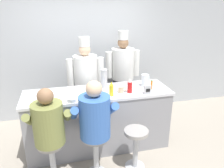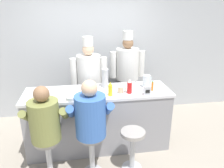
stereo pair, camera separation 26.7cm
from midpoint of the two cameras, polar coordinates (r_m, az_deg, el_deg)
ground_plane at (r=3.60m, az=-4.53°, el=-18.77°), size 20.00×20.00×0.00m
wall_back at (r=4.52m, az=-8.54°, el=8.37°), size 10.00×0.06×2.70m
diner_counter at (r=3.60m, az=-5.67°, el=-9.28°), size 2.28×0.68×0.98m
ketchup_bottle_red at (r=3.31m, az=2.36°, el=-0.54°), size 0.07×0.07×0.23m
mustard_bottle_yellow at (r=3.19m, az=-2.57°, el=-1.43°), size 0.06×0.06×0.22m
hot_sauce_bottle_orange at (r=3.48m, az=8.13°, el=-0.28°), size 0.03×0.03×0.15m
water_pitcher_clear at (r=3.59m, az=6.53°, el=0.93°), size 0.14×0.12×0.20m
breakfast_plate at (r=3.17m, az=-5.97°, el=-3.40°), size 0.27×0.27×0.05m
cereal_bowl at (r=3.11m, az=-12.80°, el=-4.06°), size 0.14×0.14×0.05m
coffee_mug_tan at (r=3.32m, az=0.12°, el=-1.51°), size 0.13×0.08×0.10m
cup_stack_steel at (r=3.50m, az=-4.26°, el=1.43°), size 0.11×0.11×0.31m
napkin_dispenser_chrome at (r=3.29m, az=6.92°, el=-1.49°), size 0.10×0.06×0.14m
diner_seated_olive at (r=2.90m, az=-18.77°, el=-10.40°), size 0.57×0.57×1.35m
diner_seated_blue at (r=2.88m, az=-7.30°, el=-9.09°), size 0.61×0.60×1.40m
empty_stool_round at (r=3.19m, az=3.77°, el=-15.12°), size 0.34×0.34×0.62m
cook_in_whites_near at (r=4.06m, az=-8.71°, el=1.11°), size 0.67×0.43×1.73m
cook_in_whites_far at (r=4.42m, az=1.06°, el=3.36°), size 0.70×0.45×1.78m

